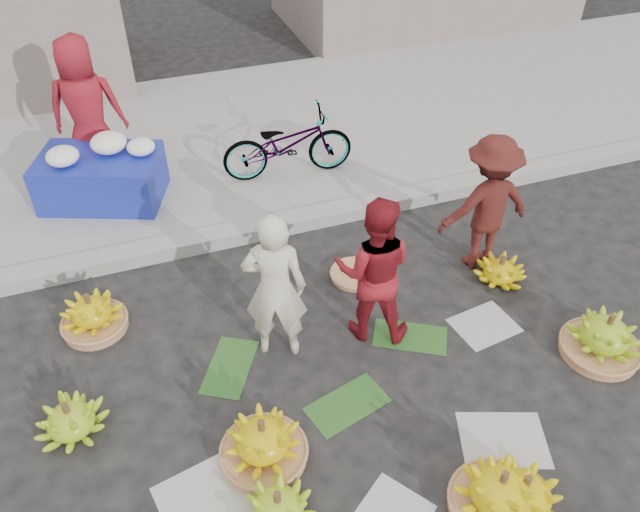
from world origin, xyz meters
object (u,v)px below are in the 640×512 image
object	(u,v)px
bicycle	(288,144)
banana_bunch_0	(263,443)
banana_bunch_4	(604,337)
vendor_cream	(275,288)
flower_table	(101,175)

from	to	relation	value
bicycle	banana_bunch_0	bearing A→B (deg)	164.75
banana_bunch_4	vendor_cream	bearing A→B (deg)	159.24
banana_bunch_4	vendor_cream	distance (m)	2.83
banana_bunch_4	vendor_cream	xyz separation A→B (m)	(-2.60, 0.99, 0.52)
banana_bunch_0	bicycle	bearing A→B (deg)	69.78
banana_bunch_0	banana_bunch_4	world-z (taller)	banana_bunch_4
flower_table	bicycle	world-z (taller)	bicycle
banana_bunch_4	flower_table	world-z (taller)	flower_table
banana_bunch_0	bicycle	xyz separation A→B (m)	(1.29, 3.51, 0.33)
flower_table	bicycle	distance (m)	2.10
banana_bunch_0	vendor_cream	bearing A→B (deg)	67.72
banana_bunch_0	bicycle	world-z (taller)	bicycle
banana_bunch_0	vendor_cream	xyz separation A→B (m)	(0.41, 1.00, 0.53)
banana_bunch_0	banana_bunch_4	xyz separation A→B (m)	(3.01, 0.02, 0.01)
vendor_cream	flower_table	xyz separation A→B (m)	(-1.20, 2.71, -0.29)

